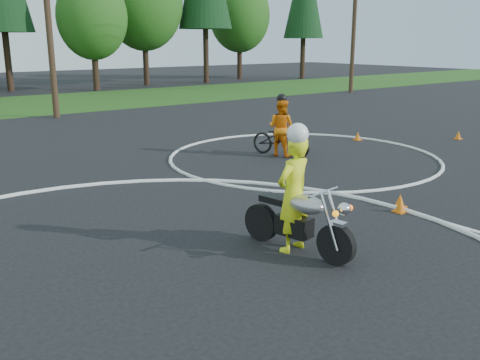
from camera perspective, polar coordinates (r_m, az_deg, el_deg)
course_markings at (r=10.02m, az=-2.88°, el=-5.33°), size 19.05×19.05×0.12m
primary_motorcycle at (r=8.88m, az=6.33°, el=-4.26°), size 0.77×2.21×1.17m
rider_primary_grp at (r=8.82m, az=5.74°, el=-1.11°), size 0.78×0.58×2.17m
rider_second_grp at (r=16.35m, az=4.40°, el=4.90°), size 1.26×2.09×1.90m
traffic_cones at (r=10.75m, az=10.91°, el=-3.46°), size 22.26×13.34×0.30m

